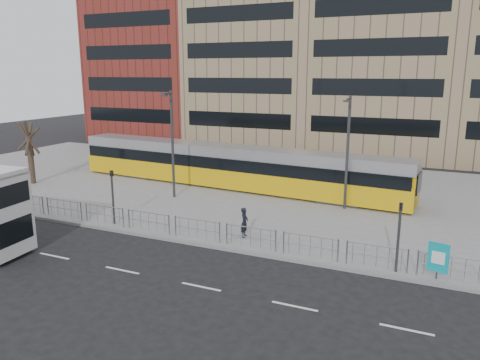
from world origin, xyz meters
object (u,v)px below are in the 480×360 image
at_px(lamp_post_west, 172,140).
at_px(lamp_post_east, 347,148).
at_px(traffic_light_west, 112,190).
at_px(traffic_light_east, 399,228).
at_px(ad_panel, 438,258).
at_px(tram, 230,166).
at_px(pedestrian, 244,222).
at_px(bare_tree, 27,118).

distance_m(lamp_post_west, lamp_post_east, 11.55).
distance_m(traffic_light_west, lamp_post_west, 6.65).
bearing_deg(traffic_light_east, traffic_light_west, 171.03).
xyz_separation_m(ad_panel, lamp_post_west, (-17.05, 6.73, 3.07)).
bearing_deg(tram, pedestrian, -56.59).
xyz_separation_m(pedestrian, traffic_light_west, (-7.67, -1.03, 1.18)).
xyz_separation_m(traffic_light_west, traffic_light_east, (15.43, -0.30, 0.00)).
xyz_separation_m(ad_panel, traffic_light_west, (-17.06, 0.40, 1.04)).
bearing_deg(lamp_post_west, bare_tree, -175.71).
height_order(traffic_light_east, lamp_post_west, lamp_post_west).
bearing_deg(bare_tree, traffic_light_west, -23.89).
relative_size(lamp_post_west, bare_tree, 1.02).
bearing_deg(pedestrian, ad_panel, -106.05).
distance_m(ad_panel, traffic_light_east, 1.94).
relative_size(tram, lamp_post_east, 3.76).
bearing_deg(tram, ad_panel, -32.51).
bearing_deg(pedestrian, bare_tree, 70.21).
xyz_separation_m(ad_panel, pedestrian, (-9.39, 1.43, -0.14)).
height_order(ad_panel, traffic_light_east, traffic_light_east).
bearing_deg(traffic_light_west, lamp_post_west, 110.94).
bearing_deg(ad_panel, traffic_light_west, -168.91).
distance_m(traffic_light_west, traffic_light_east, 15.43).
bearing_deg(lamp_post_west, lamp_post_east, 10.02).
height_order(lamp_post_west, bare_tree, lamp_post_west).
relative_size(lamp_post_west, lamp_post_east, 1.03).
relative_size(tram, traffic_light_east, 8.60).
bearing_deg(bare_tree, traffic_light_east, -11.68).
distance_m(ad_panel, traffic_light_west, 17.09).
xyz_separation_m(pedestrian, lamp_post_west, (-7.66, 5.30, 3.21)).
distance_m(pedestrian, traffic_light_west, 7.83).
distance_m(tram, lamp_post_west, 5.45).
xyz_separation_m(traffic_light_east, lamp_post_west, (-15.42, 6.63, 2.03)).
height_order(ad_panel, traffic_light_west, traffic_light_west).
xyz_separation_m(pedestrian, traffic_light_east, (7.76, -1.33, 1.18)).
bearing_deg(lamp_post_west, ad_panel, -21.55).
bearing_deg(traffic_light_west, pedestrian, 28.65).
bearing_deg(ad_panel, lamp_post_west, 170.89).
xyz_separation_m(tram, ad_panel, (14.73, -11.03, -0.63)).
distance_m(tram, traffic_light_west, 10.89).
bearing_deg(tram, traffic_light_east, -35.52).
xyz_separation_m(tram, traffic_light_east, (13.10, -10.93, 0.41)).
xyz_separation_m(ad_panel, lamp_post_east, (-5.68, 8.74, 2.97)).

